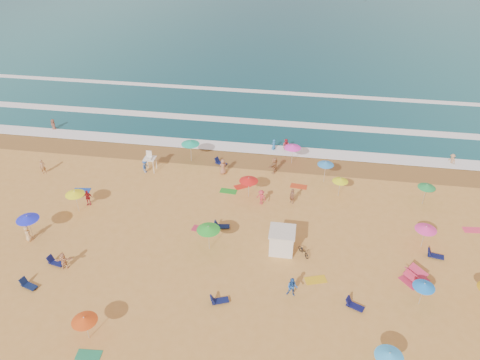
# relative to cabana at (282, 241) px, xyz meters

# --- Properties ---
(ground) EXTENTS (220.00, 220.00, 0.00)m
(ground) POSITION_rel_cabana_xyz_m (-7.40, 2.04, -1.00)
(ground) COLOR gold
(ground) RESTS_ON ground
(ocean) EXTENTS (220.00, 140.00, 0.18)m
(ocean) POSITION_rel_cabana_xyz_m (-7.40, 86.04, -1.00)
(ocean) COLOR #0C4756
(ocean) RESTS_ON ground
(wet_sand) EXTENTS (220.00, 220.00, 0.00)m
(wet_sand) POSITION_rel_cabana_xyz_m (-7.40, 14.54, -0.99)
(wet_sand) COLOR olive
(wet_sand) RESTS_ON ground
(surf_foam) EXTENTS (200.00, 18.70, 0.05)m
(surf_foam) POSITION_rel_cabana_xyz_m (-7.40, 23.36, -0.90)
(surf_foam) COLOR white
(surf_foam) RESTS_ON ground
(cabana) EXTENTS (2.00, 2.00, 2.00)m
(cabana) POSITION_rel_cabana_xyz_m (0.00, 0.00, 0.00)
(cabana) COLOR white
(cabana) RESTS_ON ground
(cabana_roof) EXTENTS (2.20, 2.20, 0.12)m
(cabana_roof) POSITION_rel_cabana_xyz_m (0.00, 0.00, 1.06)
(cabana_roof) COLOR silver
(cabana_roof) RESTS_ON cabana
(bicycle) EXTENTS (1.31, 1.56, 0.80)m
(bicycle) POSITION_rel_cabana_xyz_m (1.90, -0.30, -0.60)
(bicycle) COLOR black
(bicycle) RESTS_ON ground
(lifeguard_stand) EXTENTS (1.20, 1.20, 2.10)m
(lifeguard_stand) POSITION_rel_cabana_xyz_m (-15.09, 10.65, 0.05)
(lifeguard_stand) COLOR white
(lifeguard_stand) RESTS_ON ground
(beach_umbrellas) EXTENTS (58.25, 28.69, 0.78)m
(beach_umbrellas) POSITION_rel_cabana_xyz_m (-5.36, 1.99, 1.14)
(beach_umbrellas) COLOR #DD4912
(beach_umbrellas) RESTS_ON ground
(loungers) EXTENTS (41.83, 21.39, 0.34)m
(loungers) POSITION_rel_cabana_xyz_m (-1.84, -1.35, -0.83)
(loungers) COLOR #0F154F
(loungers) RESTS_ON ground
(towels) EXTENTS (42.51, 23.54, 0.03)m
(towels) POSITION_rel_cabana_xyz_m (-5.52, 0.56, -0.98)
(towels) COLOR #B43E16
(towels) RESTS_ON ground
(popup_tents) EXTENTS (14.19, 9.93, 1.20)m
(popup_tents) POSITION_rel_cabana_xyz_m (16.68, 1.95, -0.40)
(popup_tents) COLOR #C32B4F
(popup_tents) RESTS_ON ground
(beachgoers) EXTENTS (48.74, 25.38, 2.08)m
(beachgoers) POSITION_rel_cabana_xyz_m (-8.67, 7.10, -0.22)
(beachgoers) COLOR #2775B7
(beachgoers) RESTS_ON ground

